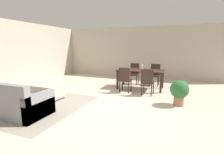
{
  "coord_description": "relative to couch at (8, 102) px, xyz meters",
  "views": [
    {
      "loc": [
        1.71,
        -3.99,
        1.67
      ],
      "look_at": [
        -0.28,
        1.1,
        0.65
      ],
      "focal_mm": 26.75,
      "sensor_mm": 36.0,
      "label": 1
    }
  ],
  "objects": [
    {
      "name": "dining_chair_near_right",
      "position": [
        2.96,
        2.87,
        0.23
      ],
      "size": [
        0.42,
        0.42,
        0.92
      ],
      "color": "#332319",
      "rests_on": "ground_plane"
    },
    {
      "name": "dining_chair_near_left",
      "position": [
        2.14,
        2.94,
        0.23
      ],
      "size": [
        0.4,
        0.4,
        0.92
      ],
      "color": "#332319",
      "rests_on": "ground_plane"
    },
    {
      "name": "potted_plant",
      "position": [
        3.99,
        2.17,
        0.14
      ],
      "size": [
        0.52,
        0.52,
        0.74
      ],
      "color": "#996B4C",
      "rests_on": "ground_plane"
    },
    {
      "name": "area_rug",
      "position": [
        -0.01,
        0.69,
        -0.29
      ],
      "size": [
        3.0,
        2.8,
        0.01
      ],
      "primitive_type": "cube",
      "color": "gray",
      "rests_on": "ground_plane"
    },
    {
      "name": "ottoman_table",
      "position": [
        -0.01,
        1.32,
        -0.05
      ],
      "size": [
        1.09,
        0.51,
        0.44
      ],
      "color": "#B7AD9E",
      "rests_on": "ground_plane"
    },
    {
      "name": "wall_back",
      "position": [
        2.16,
        6.22,
        1.06
      ],
      "size": [
        9.0,
        0.12,
        2.7
      ],
      "primitive_type": "cube",
      "color": "#BCB2A0",
      "rests_on": "ground_plane"
    },
    {
      "name": "ground_plane",
      "position": [
        2.16,
        1.22,
        -0.29
      ],
      "size": [
        10.8,
        10.8,
        0.0
      ],
      "primitive_type": "plane",
      "color": "beige"
    },
    {
      "name": "couch",
      "position": [
        0.0,
        0.0,
        0.0
      ],
      "size": [
        2.05,
        0.89,
        0.86
      ],
      "color": "gray",
      "rests_on": "ground_plane"
    },
    {
      "name": "vase_centerpiece",
      "position": [
        2.6,
        3.69,
        0.58
      ],
      "size": [
        0.09,
        0.09,
        0.23
      ],
      "primitive_type": "cylinder",
      "color": "silver",
      "rests_on": "dining_table"
    },
    {
      "name": "dining_chair_far_left",
      "position": [
        2.11,
        4.52,
        0.23
      ],
      "size": [
        0.4,
        0.4,
        0.92
      ],
      "color": "#332319",
      "rests_on": "ground_plane"
    },
    {
      "name": "dining_chair_far_right",
      "position": [
        3.01,
        4.57,
        0.23
      ],
      "size": [
        0.41,
        0.41,
        0.92
      ],
      "color": "#332319",
      "rests_on": "ground_plane"
    },
    {
      "name": "wall_left",
      "position": [
        -2.34,
        1.72,
        1.06
      ],
      "size": [
        0.12,
        11.0,
        2.7
      ],
      "primitive_type": "cube",
      "color": "#BCB2A0",
      "rests_on": "ground_plane"
    },
    {
      "name": "dining_table",
      "position": [
        2.55,
        3.72,
        0.38
      ],
      "size": [
        1.78,
        0.91,
        0.76
      ],
      "color": "#332319",
      "rests_on": "ground_plane"
    }
  ]
}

